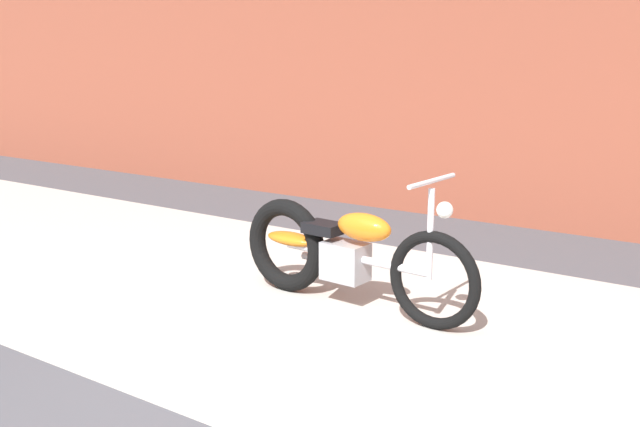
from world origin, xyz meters
TOP-DOWN VIEW (x-y plane):
  - ground_plane at (0.00, 0.00)m, footprint 80.00×80.00m
  - sidewalk_slab at (0.00, 1.75)m, footprint 36.00×3.50m
  - motorcycle_orange at (-0.18, 1.86)m, footprint 2.01×0.58m

SIDE VIEW (x-z plane):
  - ground_plane at x=0.00m, z-range 0.00..0.00m
  - sidewalk_slab at x=0.00m, z-range 0.00..0.01m
  - motorcycle_orange at x=-0.18m, z-range -0.12..0.91m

